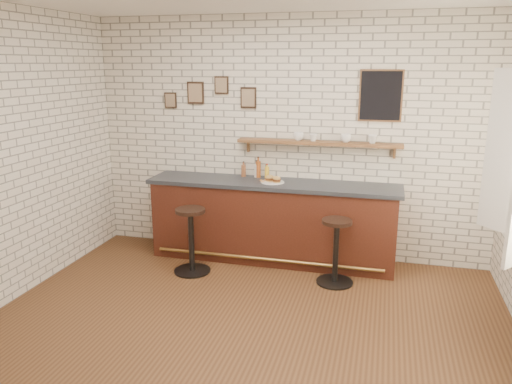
# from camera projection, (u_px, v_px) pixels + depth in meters

# --- Properties ---
(ground) EXTENTS (5.00, 5.00, 0.00)m
(ground) POSITION_uv_depth(u_px,v_px,m) (244.00, 326.00, 4.73)
(ground) COLOR brown
(ground) RESTS_ON ground
(bar_counter) EXTENTS (3.10, 0.65, 1.01)m
(bar_counter) POSITION_uv_depth(u_px,v_px,m) (272.00, 221.00, 6.23)
(bar_counter) COLOR #491E13
(bar_counter) RESTS_ON ground
(sandwich_plate) EXTENTS (0.28, 0.28, 0.01)m
(sandwich_plate) POSITION_uv_depth(u_px,v_px,m) (272.00, 182.00, 6.06)
(sandwich_plate) COLOR white
(sandwich_plate) RESTS_ON bar_counter
(ciabatta_sandwich) EXTENTS (0.24, 0.18, 0.07)m
(ciabatta_sandwich) POSITION_uv_depth(u_px,v_px,m) (273.00, 179.00, 6.05)
(ciabatta_sandwich) COLOR tan
(ciabatta_sandwich) RESTS_ON sandwich_plate
(potato_chips) EXTENTS (0.25, 0.18, 0.00)m
(potato_chips) POSITION_uv_depth(u_px,v_px,m) (271.00, 181.00, 6.06)
(potato_chips) COLOR #D99A4C
(potato_chips) RESTS_ON sandwich_plate
(bitters_bottle_brown) EXTENTS (0.06, 0.06, 0.20)m
(bitters_bottle_brown) POSITION_uv_depth(u_px,v_px,m) (244.00, 170.00, 6.37)
(bitters_bottle_brown) COLOR brown
(bitters_bottle_brown) RESTS_ON bar_counter
(bitters_bottle_white) EXTENTS (0.06, 0.06, 0.22)m
(bitters_bottle_white) POSITION_uv_depth(u_px,v_px,m) (256.00, 170.00, 6.32)
(bitters_bottle_white) COLOR beige
(bitters_bottle_white) RESTS_ON bar_counter
(bitters_bottle_amber) EXTENTS (0.06, 0.06, 0.27)m
(bitters_bottle_amber) POSITION_uv_depth(u_px,v_px,m) (258.00, 169.00, 6.31)
(bitters_bottle_amber) COLOR #9C4819
(bitters_bottle_amber) RESTS_ON bar_counter
(condiment_bottle_yellow) EXTENTS (0.06, 0.06, 0.18)m
(condiment_bottle_yellow) POSITION_uv_depth(u_px,v_px,m) (267.00, 172.00, 6.29)
(condiment_bottle_yellow) COLOR gold
(condiment_bottle_yellow) RESTS_ON bar_counter
(bar_stool_left) EXTENTS (0.43, 0.43, 0.78)m
(bar_stool_left) POSITION_uv_depth(u_px,v_px,m) (191.00, 238.00, 5.86)
(bar_stool_left) COLOR black
(bar_stool_left) RESTS_ON ground
(bar_stool_right) EXTENTS (0.42, 0.42, 0.75)m
(bar_stool_right) POSITION_uv_depth(u_px,v_px,m) (336.00, 249.00, 5.56)
(bar_stool_right) COLOR black
(bar_stool_right) RESTS_ON ground
(wall_shelf) EXTENTS (2.00, 0.18, 0.18)m
(wall_shelf) POSITION_uv_depth(u_px,v_px,m) (318.00, 143.00, 6.04)
(wall_shelf) COLOR brown
(wall_shelf) RESTS_ON ground
(shelf_cup_a) EXTENTS (0.14, 0.14, 0.10)m
(shelf_cup_a) POSITION_uv_depth(u_px,v_px,m) (299.00, 136.00, 6.08)
(shelf_cup_a) COLOR white
(shelf_cup_a) RESTS_ON wall_shelf
(shelf_cup_b) EXTENTS (0.13, 0.13, 0.09)m
(shelf_cup_b) POSITION_uv_depth(u_px,v_px,m) (313.00, 138.00, 6.04)
(shelf_cup_b) COLOR white
(shelf_cup_b) RESTS_ON wall_shelf
(shelf_cup_c) EXTENTS (0.15, 0.15, 0.10)m
(shelf_cup_c) POSITION_uv_depth(u_px,v_px,m) (346.00, 138.00, 5.94)
(shelf_cup_c) COLOR white
(shelf_cup_c) RESTS_ON wall_shelf
(shelf_cup_d) EXTENTS (0.11, 0.11, 0.10)m
(shelf_cup_d) POSITION_uv_depth(u_px,v_px,m) (373.00, 139.00, 5.87)
(shelf_cup_d) COLOR white
(shelf_cup_d) RESTS_ON wall_shelf
(back_wall_decor) EXTENTS (2.96, 0.02, 0.56)m
(back_wall_decor) POSITION_uv_depth(u_px,v_px,m) (306.00, 95.00, 6.02)
(back_wall_decor) COLOR black
(back_wall_decor) RESTS_ON ground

